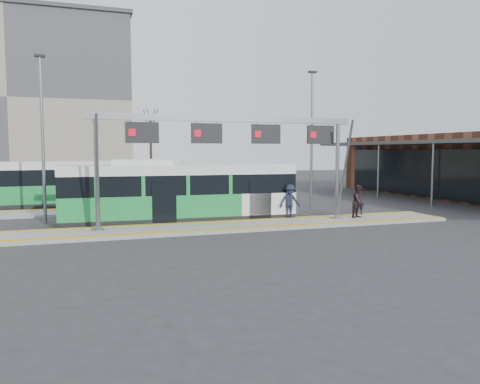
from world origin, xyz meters
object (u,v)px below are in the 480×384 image
object	(u,v)px
gantry	(230,138)
hero_bus	(180,193)
passenger_a	(359,200)
passenger_b	(359,201)
passenger_c	(290,201)

from	to	relation	value
gantry	hero_bus	distance (m)	4.24
passenger_a	passenger_b	bearing A→B (deg)	-114.22
gantry	passenger_b	distance (m)	7.80
passenger_c	hero_bus	bearing A→B (deg)	162.43
hero_bus	passenger_c	world-z (taller)	hero_bus
gantry	passenger_b	xyz separation A→B (m)	(7.08, -0.11, -3.28)
hero_bus	passenger_b	xyz separation A→B (m)	(9.08, -2.59, -0.47)
passenger_a	passenger_b	distance (m)	1.17
gantry	passenger_a	bearing A→B (deg)	6.23
gantry	passenger_c	world-z (taller)	gantry
passenger_a	gantry	bearing A→B (deg)	-163.45
hero_bus	passenger_c	distance (m)	5.78
passenger_a	passenger_c	world-z (taller)	passenger_c
passenger_c	passenger_b	bearing A→B (deg)	-16.29
passenger_b	passenger_c	world-z (taller)	passenger_c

